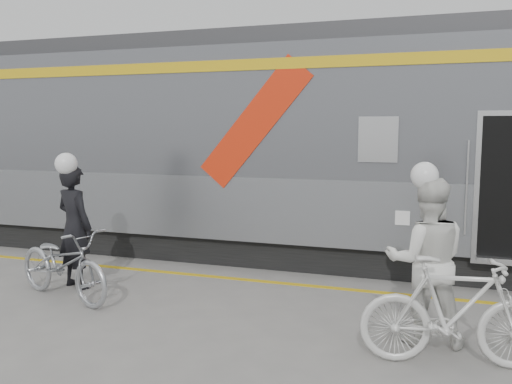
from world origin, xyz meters
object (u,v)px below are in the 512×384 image
at_px(man, 75,227).
at_px(bicycle_right, 455,312).
at_px(bicycle_left, 63,263).
at_px(woman, 426,261).

xyz_separation_m(man, bicycle_right, (5.41, -1.10, -0.37)).
bearing_deg(bicycle_left, bicycle_right, -77.39).
distance_m(woman, bicycle_right, 0.73).
xyz_separation_m(bicycle_left, bicycle_right, (5.21, -0.55, 0.05)).
bearing_deg(man, bicycle_right, -172.86).
height_order(bicycle_left, woman, woman).
bearing_deg(woman, bicycle_left, -9.36).
bearing_deg(woman, man, -15.51).
height_order(man, bicycle_left, man).
distance_m(bicycle_left, woman, 4.92).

